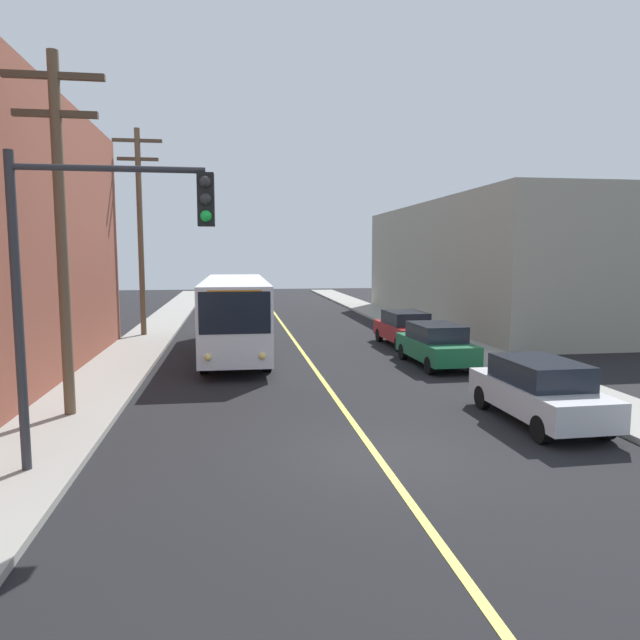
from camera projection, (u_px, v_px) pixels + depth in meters
The scene contains 13 objects.
ground_plane at pixel (377, 456), 12.28m from camera, with size 120.00×120.00×0.00m, color black.
sidewalk_left at pixel (115, 370), 21.01m from camera, with size 2.50×90.00×0.15m, color gray.
sidewalk_right at pixel (492, 359), 23.17m from camera, with size 2.50×90.00×0.15m, color gray.
lane_stripe_center at pixel (298, 346), 27.01m from camera, with size 0.16×60.00×0.01m, color #D8CC4C.
building_right_warehouse at pixel (509, 263), 36.85m from camera, with size 12.00×24.48×7.38m.
city_bus at pixel (235, 311), 24.88m from camera, with size 2.63×12.17×3.20m.
parked_car_silver at pixel (539, 390), 14.63m from camera, with size 1.89×4.43×1.62m.
parked_car_green at pixel (436, 344), 22.15m from camera, with size 1.92×4.45×1.62m.
parked_car_red at pixel (405, 328), 26.97m from camera, with size 1.96×4.46×1.62m.
utility_pole_near at pixel (61, 219), 14.43m from camera, with size 2.40×0.28×9.03m.
utility_pole_mid at pixel (140, 223), 29.14m from camera, with size 2.40×0.28×10.33m.
traffic_signal_left_corner at pixel (101, 252), 10.88m from camera, with size 3.75×0.48×6.00m.
fire_hydrant at pixel (546, 371), 18.38m from camera, with size 0.44×0.26×0.84m.
Camera 1 is at (-2.97, -11.56, 4.26)m, focal length 32.48 mm.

